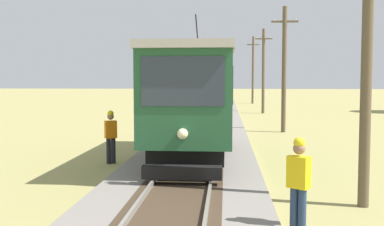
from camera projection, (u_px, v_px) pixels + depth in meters
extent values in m
cube|color=#235633|center=(194.00, 94.00, 15.14)|extent=(2.50, 8.00, 2.60)
cube|color=#B2ADA3|center=(194.00, 53.00, 15.03)|extent=(2.60, 8.32, 0.22)
cube|color=black|center=(194.00, 140.00, 15.26)|extent=(2.10, 7.04, 0.44)
cube|color=#2D3842|center=(183.00, 81.00, 11.12)|extent=(2.10, 0.03, 1.25)
cube|color=#2D3842|center=(231.00, 84.00, 15.02)|extent=(0.02, 6.72, 1.04)
sphere|color=#F4EAB2|center=(183.00, 134.00, 11.17)|extent=(0.28, 0.28, 0.28)
cylinder|color=black|center=(197.00, 33.00, 16.56)|extent=(0.05, 1.67, 1.19)
cube|color=black|center=(182.00, 172.00, 11.10)|extent=(2.00, 0.36, 0.32)
cylinder|color=black|center=(189.00, 151.00, 13.04)|extent=(1.54, 0.80, 0.80)
cylinder|color=black|center=(198.00, 133.00, 17.49)|extent=(1.54, 0.80, 0.80)
cylinder|color=brown|center=(367.00, 31.00, 9.64)|extent=(0.24, 0.34, 7.73)
cylinder|color=brown|center=(284.00, 70.00, 23.46)|extent=(0.24, 0.31, 6.62)
cube|color=brown|center=(285.00, 22.00, 23.27)|extent=(1.40, 0.10, 0.10)
cylinder|color=silver|center=(274.00, 20.00, 23.30)|extent=(0.08, 0.08, 0.10)
cylinder|color=silver|center=(296.00, 20.00, 23.22)|extent=(0.08, 0.08, 0.10)
cylinder|color=brown|center=(263.00, 71.00, 36.54)|extent=(0.24, 0.49, 6.94)
cube|color=brown|center=(264.00, 39.00, 36.33)|extent=(1.40, 0.10, 0.10)
cylinder|color=silver|center=(257.00, 38.00, 36.37)|extent=(0.08, 0.08, 0.10)
cylinder|color=silver|center=(271.00, 37.00, 36.28)|extent=(0.08, 0.08, 0.10)
cylinder|color=brown|center=(253.00, 70.00, 50.73)|extent=(0.24, 0.58, 7.63)
cube|color=brown|center=(253.00, 45.00, 50.51)|extent=(1.40, 0.10, 0.10)
cylinder|color=silver|center=(248.00, 44.00, 50.54)|extent=(0.08, 0.08, 0.10)
cylinder|color=silver|center=(258.00, 44.00, 50.46)|extent=(0.08, 0.08, 0.10)
cylinder|color=navy|center=(294.00, 210.00, 8.14)|extent=(0.15, 0.15, 0.86)
cylinder|color=navy|center=(302.00, 212.00, 8.03)|extent=(0.15, 0.15, 0.86)
cube|color=yellow|center=(299.00, 172.00, 8.03)|extent=(0.45, 0.42, 0.58)
sphere|color=#936B51|center=(299.00, 148.00, 8.00)|extent=(0.22, 0.22, 0.22)
sphere|color=yellow|center=(299.00, 143.00, 7.99)|extent=(0.21, 0.21, 0.21)
cylinder|color=black|center=(113.00, 151.00, 14.91)|extent=(0.15, 0.15, 0.86)
cylinder|color=black|center=(109.00, 151.00, 14.84)|extent=(0.15, 0.15, 0.86)
cube|color=orange|center=(111.00, 129.00, 14.82)|extent=(0.45, 0.39, 0.58)
sphere|color=#936B51|center=(111.00, 117.00, 14.79)|extent=(0.22, 0.22, 0.22)
sphere|color=yellow|center=(110.00, 114.00, 14.78)|extent=(0.21, 0.21, 0.21)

